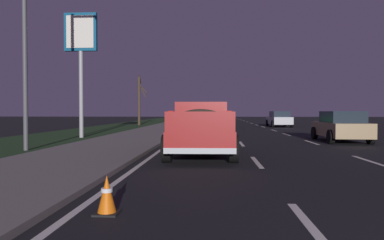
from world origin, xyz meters
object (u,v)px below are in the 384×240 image
object	(u,v)px
sedan_silver	(279,119)
bare_tree_far	(139,100)
street_light_near	(31,17)
sedan_green	(211,118)
gas_price_sign	(81,44)
sedan_tan	(341,126)
pickup_truck	(201,127)
traffic_cone_near	(107,195)

from	to	relation	value
sedan_silver	bare_tree_far	bearing A→B (deg)	77.46
sedan_silver	street_light_near	world-z (taller)	street_light_near
sedan_green	gas_price_sign	xyz separation A→B (m)	(-21.16, 7.36, 4.67)
sedan_green	sedan_tan	bearing A→B (deg)	-163.66
sedan_silver	gas_price_sign	bearing A→B (deg)	137.35
pickup_truck	gas_price_sign	distance (m)	11.60
pickup_truck	sedan_tan	size ratio (longest dim) A/B	1.23
bare_tree_far	sedan_silver	bearing A→B (deg)	-102.54
gas_price_sign	sedan_tan	bearing A→B (deg)	-97.72
pickup_truck	sedan_silver	distance (m)	24.21
sedan_green	gas_price_sign	distance (m)	22.88
gas_price_sign	bare_tree_far	distance (m)	18.82
sedan_silver	bare_tree_far	world-z (taller)	bare_tree_far
sedan_green	gas_price_sign	bearing A→B (deg)	160.81
sedan_green	sedan_silver	bearing A→B (deg)	-130.46
pickup_truck	bare_tree_far	bearing A→B (deg)	16.41
pickup_truck	street_light_near	bearing A→B (deg)	81.08
gas_price_sign	street_light_near	size ratio (longest dim) A/B	0.83
sedan_tan	street_light_near	world-z (taller)	street_light_near
pickup_truck	sedan_tan	distance (m)	9.07
sedan_green	street_light_near	size ratio (longest dim) A/B	0.51
sedan_silver	traffic_cone_near	xyz separation A→B (m)	(-30.48, 8.01, -0.50)
sedan_green	traffic_cone_near	distance (m)	36.30
sedan_tan	gas_price_sign	xyz separation A→B (m)	(1.91, 14.12, 4.67)
pickup_truck	sedan_silver	world-z (taller)	pickup_truck
sedan_silver	sedan_green	bearing A→B (deg)	49.54
sedan_green	traffic_cone_near	size ratio (longest dim) A/B	7.65
gas_price_sign	traffic_cone_near	xyz separation A→B (m)	(-15.12, -6.14, -5.17)
pickup_truck	sedan_green	size ratio (longest dim) A/B	1.23
sedan_tan	gas_price_sign	distance (m)	15.00
pickup_truck	sedan_silver	size ratio (longest dim) A/B	1.23
street_light_near	pickup_truck	bearing A→B (deg)	-98.92
traffic_cone_near	street_light_near	bearing A→B (deg)	33.51
sedan_green	gas_price_sign	world-z (taller)	gas_price_sign
pickup_truck	gas_price_sign	bearing A→B (deg)	42.81
sedan_green	traffic_cone_near	xyz separation A→B (m)	(-36.28, 1.22, -0.50)
sedan_green	sedan_silver	world-z (taller)	same
sedan_silver	street_light_near	bearing A→B (deg)	148.63
sedan_tan	sedan_silver	world-z (taller)	same
sedan_tan	bare_tree_far	distance (m)	25.31
traffic_cone_near	bare_tree_far	bearing A→B (deg)	11.17
sedan_silver	traffic_cone_near	distance (m)	31.52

